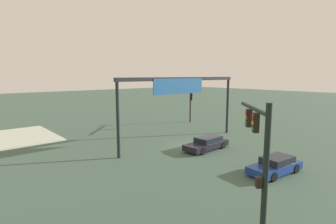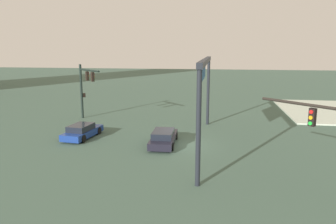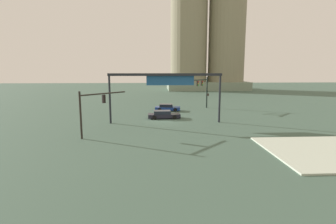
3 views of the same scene
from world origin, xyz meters
TOP-DOWN VIEW (x-y plane):
  - ground_plane at (0.00, 0.00)m, footprint 198.55×198.55m
  - traffic_signal_near_corner at (7.76, 11.15)m, footprint 3.71×3.55m
  - traffic_signal_opposite_side at (-8.29, -8.84)m, footprint 4.39×4.59m
  - overhead_sign_gantry at (0.15, -1.86)m, footprint 15.52×0.43m
  - sedan_car_approaching at (-0.14, 1.30)m, footprint 4.87×2.01m
  - sedan_car_waiting_far at (0.78, 8.58)m, footprint 4.56×2.22m

SIDE VIEW (x-z plane):
  - ground_plane at x=0.00m, z-range 0.00..0.00m
  - sedan_car_waiting_far at x=0.78m, z-range -0.03..1.18m
  - sedan_car_approaching at x=-0.14m, z-range -0.03..1.18m
  - traffic_signal_opposite_side at x=-8.29m, z-range 0.96..6.09m
  - traffic_signal_near_corner at x=7.76m, z-range 0.94..6.88m
  - overhead_sign_gantry at x=0.15m, z-range 2.16..8.99m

